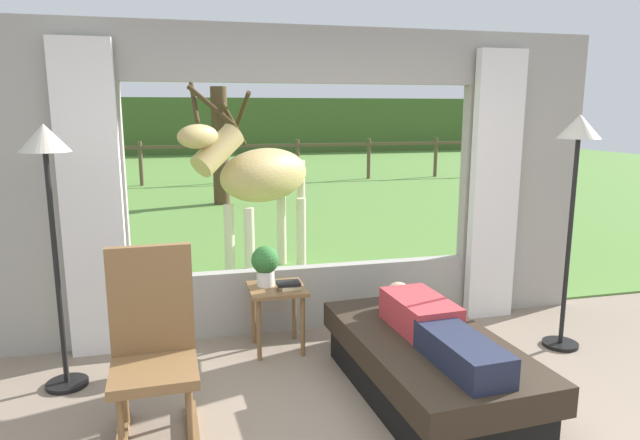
# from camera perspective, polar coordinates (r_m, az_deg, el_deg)

# --- Properties ---
(back_wall_with_window) EXTENTS (5.20, 0.12, 2.55)m
(back_wall_with_window) POSITION_cam_1_polar(r_m,az_deg,el_deg) (4.73, -1.35, 3.42)
(back_wall_with_window) COLOR #9E998E
(back_wall_with_window) RESTS_ON ground_plane
(curtain_panel_left) EXTENTS (0.44, 0.10, 2.40)m
(curtain_panel_left) POSITION_cam_1_polar(r_m,az_deg,el_deg) (4.54, -22.24, 1.62)
(curtain_panel_left) COLOR silver
(curtain_panel_left) RESTS_ON ground_plane
(curtain_panel_right) EXTENTS (0.44, 0.10, 2.40)m
(curtain_panel_right) POSITION_cam_1_polar(r_m,az_deg,el_deg) (5.25, 17.36, 3.13)
(curtain_panel_right) COLOR silver
(curtain_panel_right) RESTS_ON ground_plane
(outdoor_pasture_lawn) EXTENTS (36.00, 21.68, 0.02)m
(outdoor_pasture_lawn) POSITION_cam_1_polar(r_m,az_deg,el_deg) (15.62, -10.13, 4.08)
(outdoor_pasture_lawn) COLOR #568438
(outdoor_pasture_lawn) RESTS_ON ground_plane
(distant_hill_ridge) EXTENTS (36.00, 2.00, 2.40)m
(distant_hill_ridge) POSITION_cam_1_polar(r_m,az_deg,el_deg) (25.35, -11.81, 9.37)
(distant_hill_ridge) COLOR #435F2B
(distant_hill_ridge) RESTS_ON ground_plane
(recliner_sofa) EXTENTS (1.00, 1.75, 0.42)m
(recliner_sofa) POSITION_cam_1_polar(r_m,az_deg,el_deg) (3.90, 10.89, -14.37)
(recliner_sofa) COLOR black
(recliner_sofa) RESTS_ON ground_plane
(reclining_person) EXTENTS (0.38, 1.44, 0.22)m
(reclining_person) POSITION_cam_1_polar(r_m,az_deg,el_deg) (3.74, 11.39, -10.48)
(reclining_person) COLOR #B23338
(reclining_person) RESTS_ON recliner_sofa
(rocking_chair) EXTENTS (0.49, 0.69, 1.12)m
(rocking_chair) POSITION_cam_1_polar(r_m,az_deg,el_deg) (3.44, -16.62, -12.26)
(rocking_chair) COLOR brown
(rocking_chair) RESTS_ON ground_plane
(side_table) EXTENTS (0.44, 0.44, 0.52)m
(side_table) POSITION_cam_1_polar(r_m,az_deg,el_deg) (4.47, -4.40, -7.97)
(side_table) COLOR brown
(side_table) RESTS_ON ground_plane
(potted_plant) EXTENTS (0.22, 0.22, 0.32)m
(potted_plant) POSITION_cam_1_polar(r_m,az_deg,el_deg) (4.43, -5.61, -4.40)
(potted_plant) COLOR silver
(potted_plant) RESTS_ON side_table
(book_stack) EXTENTS (0.18, 0.15, 0.06)m
(book_stack) POSITION_cam_1_polar(r_m,az_deg,el_deg) (4.38, -3.20, -6.62)
(book_stack) COLOR beige
(book_stack) RESTS_ON side_table
(floor_lamp_left) EXTENTS (0.32, 0.32, 1.80)m
(floor_lamp_left) POSITION_cam_1_polar(r_m,az_deg,el_deg) (4.03, -25.99, 3.88)
(floor_lamp_left) COLOR black
(floor_lamp_left) RESTS_ON ground_plane
(floor_lamp_right) EXTENTS (0.32, 0.32, 1.85)m
(floor_lamp_right) POSITION_cam_1_polar(r_m,az_deg,el_deg) (4.71, 24.66, 5.40)
(floor_lamp_right) COLOR black
(floor_lamp_right) RESTS_ON ground_plane
(horse) EXTENTS (1.66, 1.37, 1.73)m
(horse) POSITION_cam_1_polar(r_m,az_deg,el_deg) (6.26, -6.13, 4.38)
(horse) COLOR tan
(horse) RESTS_ON outdoor_pasture_lawn
(pasture_tree) EXTENTS (1.23, 1.21, 2.65)m
(pasture_tree) POSITION_cam_1_polar(r_m,az_deg,el_deg) (11.36, -10.15, 7.91)
(pasture_tree) COLOR #4C3823
(pasture_tree) RESTS_ON outdoor_pasture_lawn
(pasture_fence_line) EXTENTS (16.10, 0.10, 1.10)m
(pasture_fence_line) POSITION_cam_1_polar(r_m,az_deg,el_deg) (14.72, -10.00, 6.53)
(pasture_fence_line) COLOR brown
(pasture_fence_line) RESTS_ON outdoor_pasture_lawn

